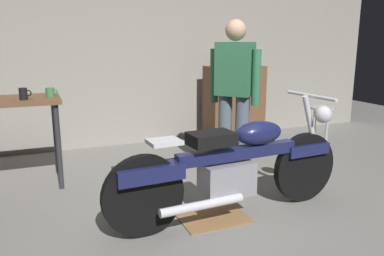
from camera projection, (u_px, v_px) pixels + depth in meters
ground_plane at (219, 224)px, 3.17m from camera, size 12.00×12.00×0.00m
back_wall at (131, 33)px, 5.35m from camera, size 8.00×0.12×3.10m
motorcycle at (234, 165)px, 3.22m from camera, size 2.19×0.60×1.00m
person_standing at (234, 91)px, 4.17m from camera, size 0.41×0.46×1.67m
shop_stool at (321, 118)px, 4.92m from camera, size 0.32×0.32×0.64m
wooden_dresser at (234, 104)px, 5.62m from camera, size 0.80×0.47×1.10m
drip_tray at (214, 218)px, 3.25m from camera, size 0.56×0.40×0.01m
mug_black_matte at (24, 94)px, 3.72m from camera, size 0.11×0.08×0.11m
mug_green_speckled at (50, 92)px, 3.93m from camera, size 0.12×0.09×0.09m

